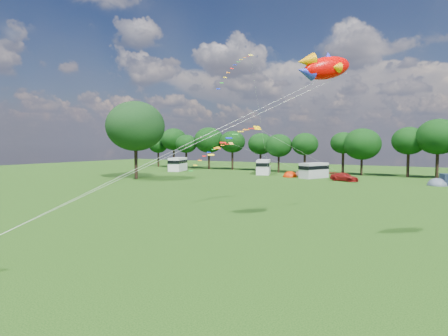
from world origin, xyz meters
The scene contains 14 objects.
ground_plane centered at (0.00, 0.00, 0.00)m, with size 180.00×180.00×0.00m, color black.
tree_line centered at (5.30, 54.99, 6.35)m, with size 102.98×10.98×10.27m.
big_tree centered at (-30.00, 28.00, 9.02)m, with size 10.00×10.00×13.28m.
car_b centered at (-5.81, 46.19, 0.65)m, with size 1.37×3.66×1.29m, color gray.
car_c centered at (1.67, 42.40, 0.67)m, with size 1.88×4.46×1.34m, color maroon.
campervan_a centered at (-35.44, 46.29, 1.58)m, with size 4.41×6.52×2.95m.
campervan_b centered at (-15.39, 48.13, 1.54)m, with size 4.45×6.36×2.87m.
campervan_c centered at (-4.29, 45.29, 1.43)m, with size 4.20×5.92×2.67m.
tent_orange centered at (-8.57, 44.97, 0.02)m, with size 2.62×2.87×2.05m.
tent_greyblue centered at (14.76, 43.08, 0.02)m, with size 2.87×3.14×2.13m.
fish_kite centered at (9.15, 5.22, 10.94)m, with size 3.42×3.83×2.18m.
streamer_kite_a centered at (-11.48, 30.57, 17.69)m, with size 3.35×5.59×5.77m.
streamer_kite_b centered at (-10.16, 22.21, 4.99)m, with size 4.23×4.68×3.79m.
streamer_kite_c centered at (-0.85, 12.10, 6.83)m, with size 3.22×5.04×2.83m.
Camera 1 is at (16.44, -18.87, 6.07)m, focal length 30.00 mm.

